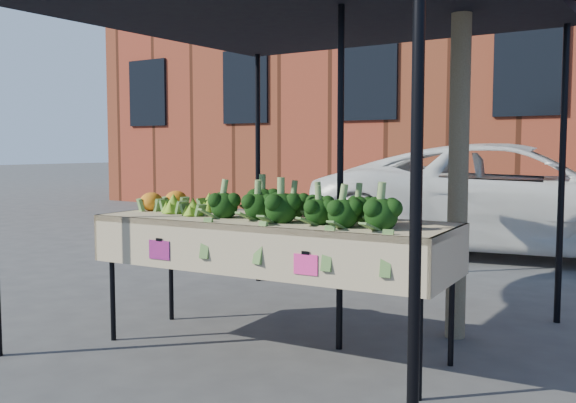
# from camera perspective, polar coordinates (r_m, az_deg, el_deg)

# --- Properties ---
(ground) EXTENTS (90.00, 90.00, 0.00)m
(ground) POSITION_cam_1_polar(r_m,az_deg,el_deg) (4.28, 1.03, -13.84)
(ground) COLOR #36363A
(table) EXTENTS (2.45, 0.97, 0.90)m
(table) POSITION_cam_1_polar(r_m,az_deg,el_deg) (4.33, -1.47, -7.45)
(table) COLOR tan
(table) RESTS_ON ground
(canopy) EXTENTS (3.16, 3.16, 2.74)m
(canopy) POSITION_cam_1_polar(r_m,az_deg,el_deg) (4.56, 1.27, 4.81)
(canopy) COLOR black
(canopy) RESTS_ON ground
(broccoli_heap) EXTENTS (1.35, 0.55, 0.24)m
(broccoli_heap) POSITION_cam_1_polar(r_m,az_deg,el_deg) (4.12, 1.84, -0.05)
(broccoli_heap) COLOR black
(broccoli_heap) RESTS_ON table
(romanesco_cluster) EXTENTS (0.42, 0.56, 0.19)m
(romanesco_cluster) POSITION_cam_1_polar(r_m,az_deg,el_deg) (4.69, -7.91, 0.15)
(romanesco_cluster) COLOR #89BA25
(romanesco_cluster) RESTS_ON table
(cauliflower_pair) EXTENTS (0.22, 0.42, 0.17)m
(cauliflower_pair) POSITION_cam_1_polar(r_m,az_deg,el_deg) (4.96, -10.89, 0.25)
(cauliflower_pair) COLOR orange
(cauliflower_pair) RESTS_ON table
(vehicle) EXTENTS (1.87, 2.60, 5.12)m
(vehicle) POSITION_cam_1_polar(r_m,az_deg,el_deg) (8.89, 19.80, 12.21)
(vehicle) COLOR white
(vehicle) RESTS_ON ground
(street_tree) EXTENTS (2.08, 2.08, 4.10)m
(street_tree) POSITION_cam_1_polar(r_m,az_deg,el_deg) (4.79, 15.02, 12.79)
(street_tree) COLOR #1E4C14
(street_tree) RESTS_ON ground
(building_left) EXTENTS (12.00, 8.00, 9.00)m
(building_left) POSITION_cam_1_polar(r_m,az_deg,el_deg) (17.30, 8.74, 15.15)
(building_left) COLOR maroon
(building_left) RESTS_ON ground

